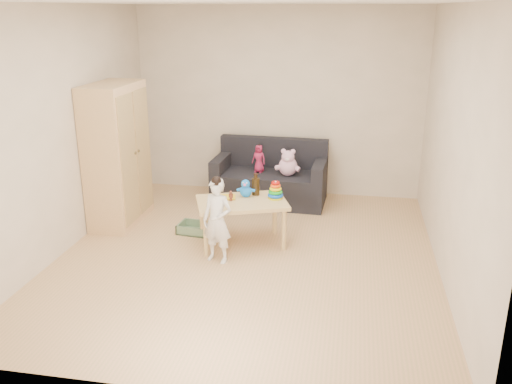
% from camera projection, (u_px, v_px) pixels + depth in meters
% --- Properties ---
extents(room, '(4.50, 4.50, 4.50)m').
position_uv_depth(room, '(247.00, 139.00, 5.46)').
color(room, tan).
rests_on(room, ground).
extents(wardrobe, '(0.48, 0.96, 1.72)m').
position_uv_depth(wardrobe, '(117.00, 155.00, 6.57)').
color(wardrobe, '#DFAD7A').
rests_on(wardrobe, ground).
extents(sofa, '(1.54, 0.81, 0.43)m').
position_uv_depth(sofa, '(270.00, 187.00, 7.45)').
color(sofa, black).
rests_on(sofa, ground).
extents(play_table, '(1.14, 0.92, 0.52)m').
position_uv_depth(play_table, '(242.00, 222.00, 6.10)').
color(play_table, tan).
rests_on(play_table, ground).
extents(storage_bin, '(0.41, 0.32, 0.11)m').
position_uv_depth(storage_bin, '(195.00, 228.00, 6.47)').
color(storage_bin, '#61805C').
rests_on(storage_bin, ground).
extents(toddler, '(0.38, 0.30, 0.89)m').
position_uv_depth(toddler, '(217.00, 222.00, 5.62)').
color(toddler, white).
rests_on(toddler, ground).
extents(pink_bear, '(0.33, 0.31, 0.31)m').
position_uv_depth(pink_bear, '(288.00, 164.00, 7.20)').
color(pink_bear, '#F6B5DC').
rests_on(pink_bear, sofa).
extents(doll, '(0.21, 0.17, 0.37)m').
position_uv_depth(doll, '(259.00, 159.00, 7.33)').
color(doll, '#AC204B').
rests_on(doll, sofa).
extents(ring_stacker, '(0.18, 0.18, 0.20)m').
position_uv_depth(ring_stacker, '(275.00, 192.00, 6.07)').
color(ring_stacker, '#CFD10B').
rests_on(ring_stacker, play_table).
extents(brown_bottle, '(0.09, 0.09, 0.26)m').
position_uv_depth(brown_bottle, '(256.00, 186.00, 6.17)').
color(brown_bottle, black).
rests_on(brown_bottle, play_table).
extents(blue_plush, '(0.21, 0.18, 0.21)m').
position_uv_depth(blue_plush, '(246.00, 188.00, 6.12)').
color(blue_plush, '#1C83FF').
rests_on(blue_plush, play_table).
extents(wooden_figure, '(0.05, 0.04, 0.12)m').
position_uv_depth(wooden_figure, '(231.00, 196.00, 5.99)').
color(wooden_figure, brown).
rests_on(wooden_figure, play_table).
extents(yellow_book, '(0.22, 0.22, 0.01)m').
position_uv_depth(yellow_book, '(227.00, 197.00, 6.11)').
color(yellow_book, yellow).
rests_on(yellow_book, play_table).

